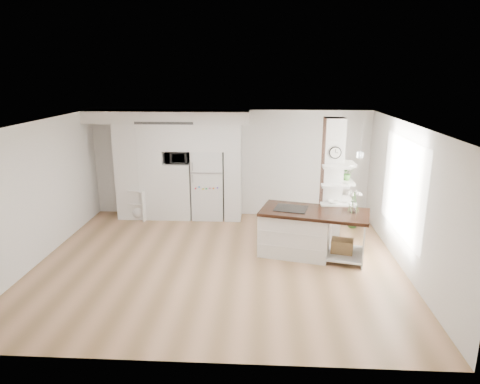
% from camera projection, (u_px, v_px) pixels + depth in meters
% --- Properties ---
extents(floor, '(7.00, 6.00, 0.01)m').
position_uv_depth(floor, '(219.00, 262.00, 8.36)').
color(floor, tan).
rests_on(floor, ground).
extents(room, '(7.04, 6.04, 2.72)m').
position_uv_depth(room, '(217.00, 170.00, 7.86)').
color(room, white).
rests_on(room, ground).
extents(cabinet_wall, '(4.00, 0.71, 2.70)m').
position_uv_depth(cabinet_wall, '(171.00, 159.00, 10.60)').
color(cabinet_wall, white).
rests_on(cabinet_wall, floor).
extents(refrigerator, '(0.78, 0.69, 1.75)m').
position_uv_depth(refrigerator, '(208.00, 184.00, 10.74)').
color(refrigerator, white).
rests_on(refrigerator, floor).
extents(column, '(0.69, 0.90, 2.70)m').
position_uv_depth(column, '(336.00, 183.00, 8.96)').
color(column, silver).
rests_on(column, floor).
extents(window, '(0.00, 2.40, 2.40)m').
position_uv_depth(window, '(403.00, 187.00, 8.06)').
color(window, white).
rests_on(window, room).
extents(pendant_light, '(0.12, 0.12, 0.10)m').
position_uv_depth(pendant_light, '(310.00, 155.00, 7.84)').
color(pendant_light, white).
rests_on(pendant_light, room).
extents(kitchen_island, '(2.28, 1.47, 1.51)m').
position_uv_depth(kitchen_island, '(301.00, 231.00, 8.65)').
color(kitchen_island, white).
rests_on(kitchen_island, floor).
extents(bookshelf, '(0.73, 0.54, 0.78)m').
position_uv_depth(bookshelf, '(137.00, 206.00, 10.79)').
color(bookshelf, white).
rests_on(bookshelf, floor).
extents(floor_plant_a, '(0.32, 0.27, 0.51)m').
position_uv_depth(floor_plant_a, '(311.00, 237.00, 8.95)').
color(floor_plant_a, '#3E762F').
rests_on(floor_plant_a, floor).
extents(floor_plant_b, '(0.34, 0.34, 0.48)m').
position_uv_depth(floor_plant_b, '(353.00, 218.00, 10.20)').
color(floor_plant_b, '#3E762F').
rests_on(floor_plant_b, floor).
extents(microwave, '(0.54, 0.37, 0.30)m').
position_uv_depth(microwave, '(177.00, 157.00, 10.53)').
color(microwave, '#2D2D2D').
rests_on(microwave, cabinet_wall).
extents(shelf_plant, '(0.27, 0.23, 0.30)m').
position_uv_depth(shelf_plant, '(347.00, 173.00, 9.06)').
color(shelf_plant, '#3E762F').
rests_on(shelf_plant, column).
extents(decor_bowl, '(0.22, 0.22, 0.05)m').
position_uv_depth(decor_bowl, '(333.00, 202.00, 8.83)').
color(decor_bowl, white).
rests_on(decor_bowl, column).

